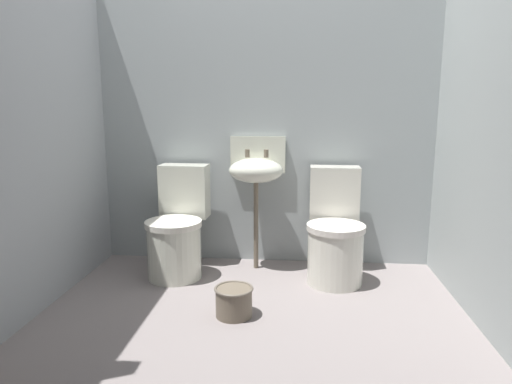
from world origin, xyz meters
name	(u,v)px	position (x,y,z in m)	size (l,w,h in m)	color
ground_plane	(252,324)	(0.00, 0.00, -0.04)	(2.94, 2.44, 0.08)	gray
wall_back	(266,123)	(0.00, 1.07, 1.09)	(2.94, 0.10, 2.18)	#9CA4A5
wall_left	(30,128)	(-1.32, 0.10, 1.09)	(0.10, 2.24, 2.18)	#9FA4A8
wall_right	(498,130)	(1.32, 0.10, 1.09)	(0.10, 2.24, 2.18)	#9DA5A4
toilet_left	(177,231)	(-0.61, 0.67, 0.32)	(0.42, 0.61, 0.78)	silver
toilet_right	(335,235)	(0.52, 0.67, 0.32)	(0.41, 0.60, 0.78)	silver
sink	(256,169)	(-0.05, 0.86, 0.75)	(0.42, 0.34, 0.99)	#695C4C
bucket	(234,301)	(-0.11, 0.02, 0.09)	(0.23, 0.23, 0.18)	#695C4C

